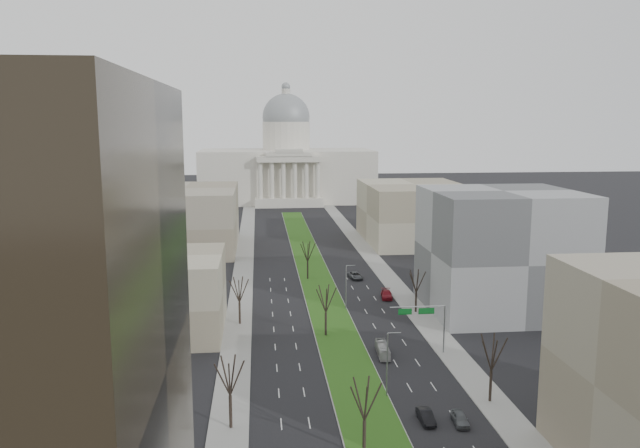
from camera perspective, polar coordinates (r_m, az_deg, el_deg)
ground at (r=149.55m, az=-0.37°, el=-5.07°), size 600.00×600.00×0.00m
median at (r=148.55m, az=-0.33°, el=-5.12°), size 8.00×222.03×0.20m
sidewalk_left at (r=124.95m, az=-7.38°, el=-8.04°), size 5.00×330.00×0.15m
sidewalk_right at (r=128.64m, az=8.54°, el=-7.55°), size 5.00×330.00×0.15m
capitol at (r=294.84m, az=-3.07°, el=5.29°), size 80.00×46.00×55.00m
building_beige_left at (r=115.02m, az=-15.39°, el=-6.24°), size 26.00×22.00×14.00m
building_grey_right at (r=128.01m, az=16.18°, el=-2.40°), size 28.00×26.00×24.00m
building_far_left at (r=187.61m, az=-12.23°, el=0.49°), size 30.00×40.00×18.00m
building_far_right at (r=197.33m, az=8.58°, el=1.03°), size 30.00×40.00×18.00m
tree_left_mid at (r=78.40m, az=-8.26°, el=-13.47°), size 5.40×5.40×9.72m
tree_left_far at (r=116.33m, az=-7.40°, el=-5.88°), size 5.28×5.28×9.50m
tree_right_mid at (r=87.47m, az=15.46°, el=-11.14°), size 5.52×5.52×9.94m
tree_right_far at (r=124.04m, az=8.81°, el=-5.10°), size 5.04×5.04×9.07m
tree_median_a at (r=71.91m, az=4.11°, el=-15.58°), size 5.40×5.40×9.72m
tree_median_b at (r=109.12m, az=0.53°, el=-6.75°), size 5.40×5.40×9.72m
tree_median_c at (r=147.79m, az=-1.14°, el=-2.45°), size 5.40×5.40×9.72m
streetlamp_median_b at (r=87.31m, az=6.21°, el=-12.54°), size 1.90×0.20×9.16m
streetlamp_median_c at (r=124.74m, az=2.43°, el=-5.73°), size 1.90×0.20×9.16m
mast_arm_signs at (r=102.83m, az=9.85°, el=-8.43°), size 9.12×0.24×8.09m
car_grey_near at (r=83.19m, az=12.69°, el=-16.96°), size 1.90×4.28×1.43m
car_black at (r=82.94m, az=9.66°, el=-16.93°), size 1.63×4.48×1.47m
car_red at (r=134.46m, az=6.11°, el=-6.43°), size 2.96×5.79×1.61m
car_grey_far at (r=150.05m, az=3.24°, el=-4.72°), size 3.47×6.01×1.58m
box_van at (r=102.91m, az=5.75°, el=-11.35°), size 2.08×7.06×1.94m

